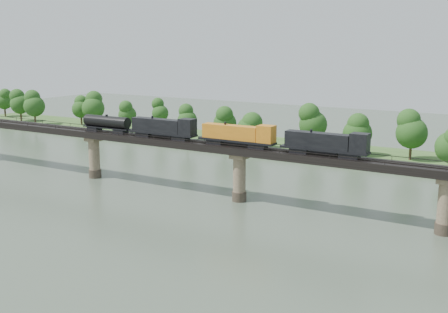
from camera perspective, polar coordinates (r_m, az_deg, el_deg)
The scene contains 6 objects.
ground at distance 92.73m, azimuth -7.60°, elevation -8.94°, with size 400.00×400.00×0.00m, color #3A4838.
far_bank at distance 165.25m, azimuth 10.87°, elevation 0.40°, with size 300.00×24.00×1.60m, color #315421.
bridge at distance 115.09m, azimuth 1.57°, elevation -1.91°, with size 236.00×30.00×11.50m.
bridge_superstructure at distance 113.77m, azimuth 1.59°, elevation 1.19°, with size 220.00×4.90×0.75m.
far_treeline at distance 162.70m, azimuth 7.72°, elevation 3.20°, with size 289.06×17.54×13.60m.
freight_train at distance 116.83m, azimuth -1.32°, elevation 2.44°, with size 68.72×2.68×4.73m.
Camera 1 is at (54.23, -67.85, 32.47)m, focal length 45.00 mm.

